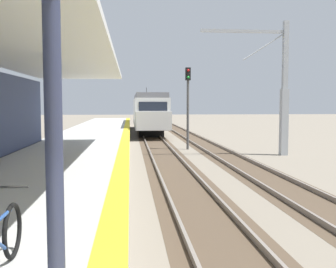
% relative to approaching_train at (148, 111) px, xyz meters
% --- Properties ---
extents(station_platform, '(5.00, 80.00, 0.91)m').
position_rel_approaching_train_xyz_m(station_platform, '(-4.40, -23.21, -1.73)').
color(station_platform, '#A8A8A3').
rests_on(station_platform, ground).
extents(track_pair_nearest_platform, '(2.34, 120.00, 0.16)m').
position_rel_approaching_train_xyz_m(track_pair_nearest_platform, '(-0.00, -19.21, -2.13)').
color(track_pair_nearest_platform, '#4C3D2D').
rests_on(track_pair_nearest_platform, ground).
extents(track_pair_middle, '(2.34, 120.00, 0.16)m').
position_rel_approaching_train_xyz_m(track_pair_middle, '(3.40, -19.21, -2.13)').
color(track_pair_middle, '#4C3D2D').
rests_on(track_pair_middle, ground).
extents(approaching_train, '(2.93, 19.60, 4.76)m').
position_rel_approaching_train_xyz_m(approaching_train, '(0.00, 0.00, 0.00)').
color(approaching_train, silver).
rests_on(approaching_train, ground).
extents(rail_signal_post, '(0.32, 0.34, 5.20)m').
position_rel_approaching_train_xyz_m(rail_signal_post, '(1.80, -15.87, 1.02)').
color(rail_signal_post, '#4C4C4C').
rests_on(rail_signal_post, ground).
extents(catenary_pylon_far_side, '(5.00, 0.40, 7.50)m').
position_rel_approaching_train_xyz_m(catenary_pylon_far_side, '(6.49, -19.26, 1.43)').
color(catenary_pylon_far_side, '#9EA3A8').
rests_on(catenary_pylon_far_side, ground).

